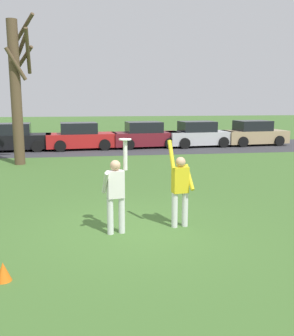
% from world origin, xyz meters
% --- Properties ---
extents(ground_plane, '(120.00, 120.00, 0.00)m').
position_xyz_m(ground_plane, '(0.00, 0.00, 0.00)').
color(ground_plane, '#426B2D').
extents(person_catcher, '(0.56, 0.49, 2.08)m').
position_xyz_m(person_catcher, '(-0.39, -0.22, 0.98)').
color(person_catcher, silver).
rests_on(person_catcher, ground_plane).
extents(person_defender, '(0.59, 0.49, 2.04)m').
position_xyz_m(person_defender, '(1.11, 0.01, 0.98)').
color(person_defender, silver).
rests_on(person_defender, ground_plane).
extents(frisbee_disc, '(0.27, 0.27, 0.02)m').
position_xyz_m(frisbee_disc, '(-0.17, -0.19, 2.09)').
color(frisbee_disc, white).
rests_on(frisbee_disc, person_catcher).
extents(parked_car_black, '(4.24, 2.32, 1.59)m').
position_xyz_m(parked_car_black, '(-5.25, 14.52, 0.73)').
color(parked_car_black, black).
rests_on(parked_car_black, ground_plane).
extents(parked_car_red, '(4.24, 2.32, 1.59)m').
position_xyz_m(parked_car_red, '(-1.43, 14.66, 0.73)').
color(parked_car_red, red).
rests_on(parked_car_red, ground_plane).
extents(parked_car_maroon, '(4.24, 2.32, 1.59)m').
position_xyz_m(parked_car_maroon, '(2.52, 14.89, 0.73)').
color(parked_car_maroon, maroon).
rests_on(parked_car_maroon, ground_plane).
extents(parked_car_silver, '(4.24, 2.32, 1.59)m').
position_xyz_m(parked_car_silver, '(5.91, 14.92, 0.73)').
color(parked_car_silver, '#BCBCC1').
rests_on(parked_car_silver, ground_plane).
extents(parked_car_tan, '(4.24, 2.32, 1.59)m').
position_xyz_m(parked_car_tan, '(9.71, 15.14, 0.73)').
color(parked_car_tan, tan).
rests_on(parked_car_tan, ground_plane).
extents(parking_strip, '(27.74, 6.40, 0.01)m').
position_xyz_m(parking_strip, '(0.51, 14.79, 0.00)').
color(parking_strip, '#38383D').
rests_on(parking_strip, ground_plane).
extents(bare_tree_tall, '(1.31, 1.62, 6.67)m').
position_xyz_m(bare_tree_tall, '(-4.06, 9.64, 3.44)').
color(bare_tree_tall, brown).
rests_on(bare_tree_tall, ground_plane).
extents(field_cone_orange, '(0.26, 0.26, 0.32)m').
position_xyz_m(field_cone_orange, '(-2.38, -2.19, 0.16)').
color(field_cone_orange, orange).
rests_on(field_cone_orange, ground_plane).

